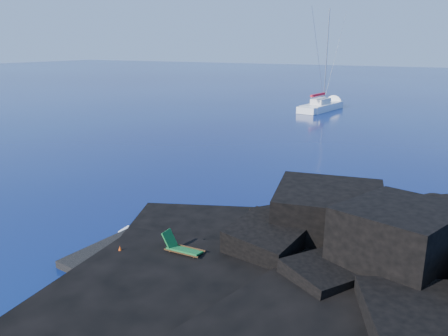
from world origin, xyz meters
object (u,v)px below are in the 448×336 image
(sailboat, at_px, (322,110))
(deck_chair, at_px, (185,245))
(marker_cone, at_px, (120,251))
(sunbather, at_px, (211,248))

(sailboat, relative_size, deck_chair, 8.14)
(deck_chair, relative_size, marker_cone, 3.72)
(sailboat, height_order, sunbather, sailboat)
(sunbather, height_order, marker_cone, marker_cone)
(sailboat, height_order, marker_cone, sailboat)
(sailboat, distance_m, marker_cone, 52.15)
(sunbather, xyz_separation_m, marker_cone, (-3.46, -2.31, 0.06))
(marker_cone, bearing_deg, deck_chair, 24.47)
(deck_chair, bearing_deg, marker_cone, -157.33)
(sailboat, height_order, deck_chair, sailboat)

